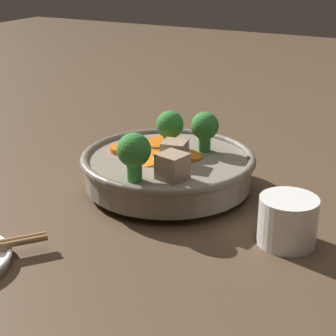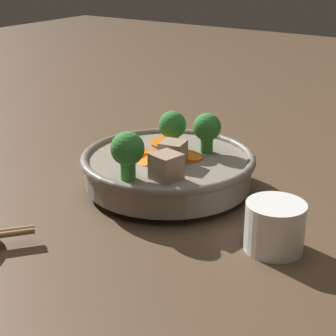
% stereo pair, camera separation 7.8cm
% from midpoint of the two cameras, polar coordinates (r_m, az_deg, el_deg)
% --- Properties ---
extents(ground_plane, '(3.00, 3.00, 0.00)m').
position_cam_midpoint_polar(ground_plane, '(0.80, 2.82, -2.24)').
color(ground_plane, '#4C3826').
extents(stirfry_bowl, '(0.24, 0.24, 0.11)m').
position_cam_midpoint_polar(stirfry_bowl, '(0.78, 2.85, 0.20)').
color(stirfry_bowl, slate).
rests_on(stirfry_bowl, ground_plane).
extents(tea_cup, '(0.07, 0.07, 0.06)m').
position_cam_midpoint_polar(tea_cup, '(0.65, 14.22, -5.82)').
color(tea_cup, white).
rests_on(tea_cup, ground_plane).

